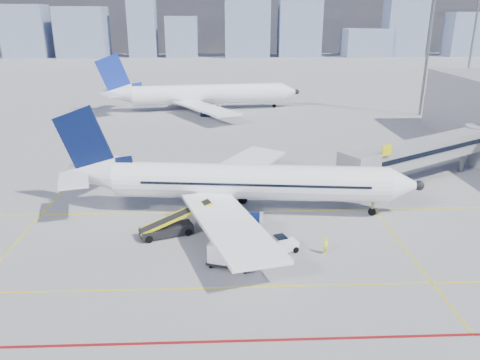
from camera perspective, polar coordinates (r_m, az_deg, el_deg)
The scene contains 12 objects.
ground at distance 40.67m, azimuth 0.35°, elevation -8.39°, with size 420.00×420.00×0.00m, color #939396.
apron_markings at distance 37.25m, azimuth -0.27°, elevation -11.23°, with size 90.00×35.12×0.01m.
jet_bridge at distance 60.48m, azimuth 22.43°, elevation 3.40°, with size 23.55×15.78×6.30m.
floodlight_mast_ne at distance 99.32m, azimuth 22.02°, elevation 15.08°, with size 3.20×0.61×25.45m.
floodlight_mast_far at distance 142.56m, azimuth 26.59°, elevation 15.44°, with size 3.20×0.61×25.45m.
distant_skyline at distance 226.00m, azimuth -3.39°, elevation 17.80°, with size 255.65×15.23×31.89m.
main_aircraft at distance 46.75m, azimuth -0.65°, elevation -0.24°, with size 36.39×31.65×10.78m.
second_aircraft at distance 99.09m, azimuth -4.87°, elevation 10.33°, with size 41.68×36.23×12.20m.
baggage_tug at distance 40.06m, azimuth 5.30°, elevation -7.79°, with size 2.43×1.93×1.50m.
cargo_dolly at distance 37.57m, azimuth -1.19°, elevation -9.03°, with size 3.96×2.70×1.99m.
belt_loader at distance 43.22m, azimuth -8.74°, elevation -5.80°, with size 6.82×3.80×2.78m.
ramp_worker at distance 40.20m, azimuth 10.39°, elevation -7.88°, with size 0.56×0.37×1.53m, color #F1FF1A.
Camera 1 is at (-1.72, -35.87, 19.11)m, focal length 35.00 mm.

